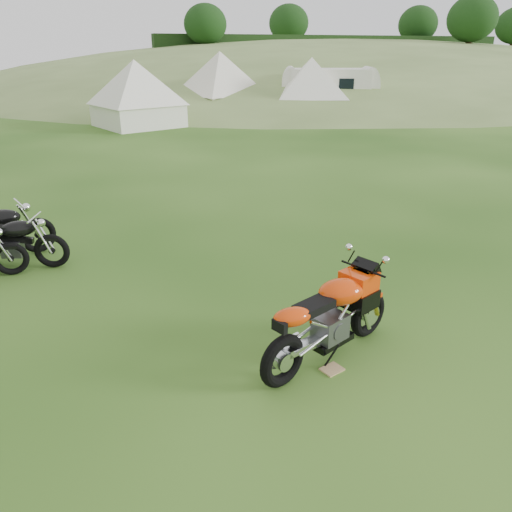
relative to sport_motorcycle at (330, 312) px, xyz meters
name	(u,v)px	position (x,y,z in m)	size (l,w,h in m)	color
ground	(274,322)	(-0.26, 0.94, -0.58)	(120.00, 120.00, 0.00)	#19400D
hillside	(340,83)	(23.74, 40.94, -0.58)	(80.00, 64.00, 8.00)	olive
hedgerow	(340,83)	(23.74, 40.94, -0.58)	(36.00, 1.20, 8.60)	black
sport_motorcycle	(330,312)	(0.00, 0.00, 0.00)	(1.95, 0.49, 1.17)	red
plywood_board	(332,369)	(-0.07, -0.23, -0.57)	(0.23, 0.18, 0.02)	tan
vintage_moto_b	(10,241)	(-3.46, 4.01, -0.12)	(1.75, 0.40, 0.92)	black
tent_left	(137,94)	(0.84, 18.89, 0.78)	(3.14, 3.14, 2.72)	white
tent_mid	(220,85)	(5.56, 21.74, 0.86)	(3.34, 3.34, 2.89)	silver
tent_right	(311,88)	(9.43, 19.13, 0.79)	(3.16, 3.16, 2.74)	white
caravan	(329,91)	(10.78, 19.72, 0.57)	(4.92, 2.20, 2.30)	white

